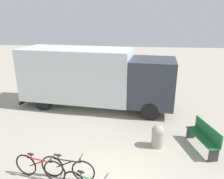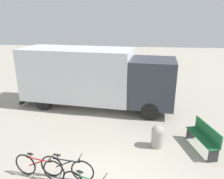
{
  "view_description": "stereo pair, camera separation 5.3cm",
  "coord_description": "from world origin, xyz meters",
  "px_view_note": "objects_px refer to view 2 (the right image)",
  "views": [
    {
      "loc": [
        0.7,
        -4.74,
        4.52
      ],
      "look_at": [
        -0.24,
        3.99,
        1.58
      ],
      "focal_mm": 35.0,
      "sensor_mm": 36.0,
      "label": 1
    },
    {
      "loc": [
        0.75,
        -4.73,
        4.52
      ],
      "look_at": [
        -0.24,
        3.99,
        1.58
      ],
      "focal_mm": 35.0,
      "sensor_mm": 36.0,
      "label": 2
    }
  ],
  "objects_px": {
    "delivery_truck": "(94,76)",
    "bollard_near_bench": "(157,136)",
    "park_bench": "(204,136)",
    "bicycle_near": "(39,167)",
    "bicycle_middle": "(67,168)"
  },
  "relations": [
    {
      "from": "bicycle_near",
      "to": "bollard_near_bench",
      "type": "xyz_separation_m",
      "value": [
        3.55,
        2.05,
        0.08
      ]
    },
    {
      "from": "park_bench",
      "to": "bicycle_middle",
      "type": "distance_m",
      "value": 4.8
    },
    {
      "from": "delivery_truck",
      "to": "bollard_near_bench",
      "type": "height_order",
      "value": "delivery_truck"
    },
    {
      "from": "bicycle_near",
      "to": "bicycle_middle",
      "type": "bearing_deg",
      "value": 14.8
    },
    {
      "from": "delivery_truck",
      "to": "bollard_near_bench",
      "type": "relative_size",
      "value": 9.36
    },
    {
      "from": "bicycle_middle",
      "to": "delivery_truck",
      "type": "bearing_deg",
      "value": 98.95
    },
    {
      "from": "park_bench",
      "to": "bicycle_near",
      "type": "height_order",
      "value": "park_bench"
    },
    {
      "from": "park_bench",
      "to": "bollard_near_bench",
      "type": "relative_size",
      "value": 1.93
    },
    {
      "from": "delivery_truck",
      "to": "bollard_near_bench",
      "type": "distance_m",
      "value": 4.75
    },
    {
      "from": "delivery_truck",
      "to": "park_bench",
      "type": "bearing_deg",
      "value": -31.16
    },
    {
      "from": "bicycle_middle",
      "to": "bollard_near_bench",
      "type": "relative_size",
      "value": 1.95
    },
    {
      "from": "delivery_truck",
      "to": "park_bench",
      "type": "relative_size",
      "value": 4.86
    },
    {
      "from": "bollard_near_bench",
      "to": "bicycle_near",
      "type": "bearing_deg",
      "value": -149.99
    },
    {
      "from": "delivery_truck",
      "to": "park_bench",
      "type": "height_order",
      "value": "delivery_truck"
    },
    {
      "from": "delivery_truck",
      "to": "bollard_near_bench",
      "type": "xyz_separation_m",
      "value": [
        2.97,
        -3.5,
        -1.19
      ]
    }
  ]
}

